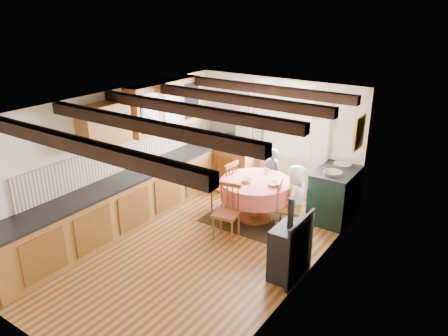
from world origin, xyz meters
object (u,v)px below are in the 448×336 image
Objects in this scene: dining_table at (255,200)px; cast_iron_stove at (289,238)px; chair_left at (224,186)px; child_right at (296,197)px; child_far at (273,176)px; chair_near at (226,212)px; chair_right at (288,207)px; aga_range at (335,194)px; cup at (266,171)px.

dining_table is 1.03× the size of cast_iron_stove.
cast_iron_stove is (1.99, -1.26, 0.13)m from chair_left.
cast_iron_stove is at bearing -160.95° from child_right.
child_far is at bearing 142.44° from chair_left.
child_far is at bearing 78.91° from chair_near.
child_far reaches higher than chair_left.
cast_iron_stove is (0.58, -1.16, 0.14)m from chair_right.
child_far is at bearing -176.09° from aga_range.
aga_range is at bearing 92.95° from cast_iron_stove.
aga_range is at bearing -34.23° from child_right.
cup is (0.04, 1.28, 0.34)m from chair_near.
dining_table is at bearing 90.13° from chair_left.
child_right reaches higher than child_far.
chair_right is 0.84× the size of child_far.
cast_iron_stove reaches higher than child_far.
cast_iron_stove is at bearing 58.95° from chair_left.
cup is (0.67, 0.43, 0.32)m from chair_left.
aga_range reaches higher than cup.
dining_table is at bearing -143.03° from aga_range.
aga_range is at bearing 116.04° from chair_left.
cast_iron_stove is at bearing -170.07° from chair_right.
cast_iron_stove is 2.15m from cup.
chair_left is 0.86× the size of child_right.
chair_left is at bearing 92.83° from child_right.
cup is at bearing 77.01° from chair_near.
cup is at bearing 94.73° from dining_table.
cast_iron_stove reaches higher than chair_near.
cast_iron_stove is at bearing -44.15° from dining_table.
chair_left is 0.80× the size of cast_iron_stove.
chair_near is 0.90× the size of aga_range.
chair_near is 0.95× the size of chair_left.
child_right is (-0.45, -0.73, 0.10)m from aga_range.
cup is at bearing 66.73° from child_right.
chair_left is 1.01m from child_far.
chair_left reaches higher than chair_right.
child_far is (-0.00, 1.64, 0.10)m from chair_near.
chair_left is 0.95× the size of aga_range.
chair_near is 1.32m from cup.
dining_table is 0.72m from chair_left.
chair_near is (-0.08, -0.84, 0.09)m from dining_table.
chair_near is 1.64m from child_far.
chair_right is 0.77× the size of cast_iron_stove.
child_right is 12.97× the size of cup.
dining_table is at bearing 99.19° from child_right.
chair_near is 1.09m from chair_right.
cup is at bearing 128.08° from cast_iron_stove.
chair_right reaches higher than dining_table.
dining_table is at bearing 66.51° from chair_right.
chair_right is at bearing 87.25° from chair_left.
chair_left is at bearing 69.40° from chair_right.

